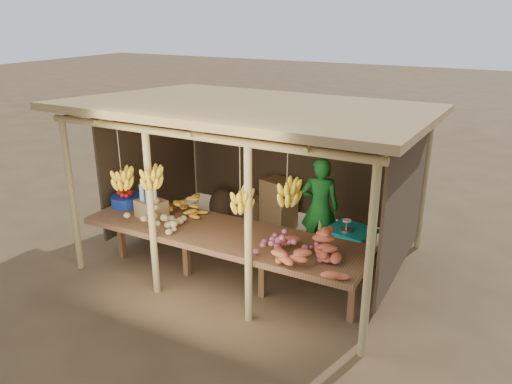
% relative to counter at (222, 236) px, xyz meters
% --- Properties ---
extents(ground, '(60.00, 60.00, 0.00)m').
position_rel_counter_xyz_m(ground, '(-0.00, 0.95, -0.74)').
color(ground, brown).
rests_on(ground, ground).
extents(stall_structure, '(4.70, 3.50, 2.43)m').
position_rel_counter_xyz_m(stall_structure, '(-0.00, 0.81, 1.16)').
color(stall_structure, tan).
rests_on(stall_structure, ground).
extents(counter, '(3.90, 1.05, 0.80)m').
position_rel_counter_xyz_m(counter, '(0.00, 0.00, 0.00)').
color(counter, brown).
rests_on(counter, ground).
extents(potato_heap, '(1.07, 0.81, 0.36)m').
position_rel_counter_xyz_m(potato_heap, '(-0.95, -0.18, 0.24)').
color(potato_heap, tan).
rests_on(potato_heap, counter).
extents(sweet_potato_heap, '(1.21, 0.88, 0.36)m').
position_rel_counter_xyz_m(sweet_potato_heap, '(1.38, -0.28, 0.24)').
color(sweet_potato_heap, '#C55732').
rests_on(sweet_potato_heap, counter).
extents(onion_heap, '(0.81, 0.49, 0.36)m').
position_rel_counter_xyz_m(onion_heap, '(1.06, -0.17, 0.24)').
color(onion_heap, '#A14E5C').
rests_on(onion_heap, counter).
extents(banana_pile, '(0.56, 0.36, 0.34)m').
position_rel_counter_xyz_m(banana_pile, '(-0.81, 0.33, 0.23)').
color(banana_pile, gold).
rests_on(banana_pile, counter).
extents(tomato_basin, '(0.44, 0.44, 0.23)m').
position_rel_counter_xyz_m(tomato_basin, '(-1.75, 0.14, 0.16)').
color(tomato_basin, navy).
rests_on(tomato_basin, counter).
extents(bottle_box, '(0.45, 0.39, 0.50)m').
position_rel_counter_xyz_m(bottle_box, '(-1.14, -0.03, 0.25)').
color(bottle_box, olive).
rests_on(bottle_box, counter).
extents(vendor, '(0.65, 0.51, 1.55)m').
position_rel_counter_xyz_m(vendor, '(0.80, 1.46, 0.04)').
color(vendor, '#197223').
rests_on(vendor, ground).
extents(tarp_crate, '(0.74, 0.67, 0.76)m').
position_rel_counter_xyz_m(tarp_crate, '(1.33, 1.35, -0.43)').
color(tarp_crate, brown).
rests_on(tarp_crate, ground).
extents(carton_stack, '(1.19, 0.53, 0.84)m').
position_rel_counter_xyz_m(carton_stack, '(-0.37, 2.11, -0.37)').
color(carton_stack, olive).
rests_on(carton_stack, ground).
extents(burlap_sacks, '(0.93, 0.49, 0.66)m').
position_rel_counter_xyz_m(burlap_sacks, '(-1.03, 2.02, -0.45)').
color(burlap_sacks, '#44331F').
rests_on(burlap_sacks, ground).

